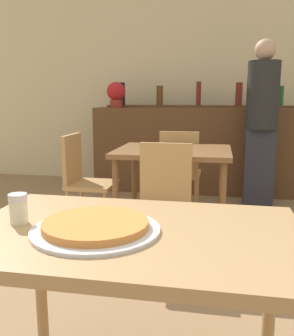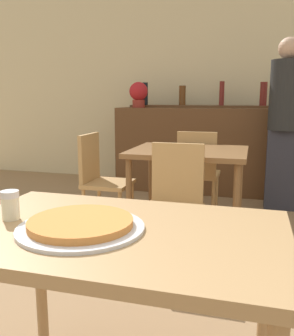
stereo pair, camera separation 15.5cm
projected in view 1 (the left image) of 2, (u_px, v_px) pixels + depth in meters
The scene contains 12 objects.
wall_back at pixel (200, 82), 5.15m from camera, with size 8.00×0.05×2.80m.
dining_table_near at pixel (132, 256), 1.25m from camera, with size 1.11×0.71×0.77m.
dining_table_far at pixel (173, 160), 3.18m from camera, with size 0.96×0.79×0.77m.
bar_counter at pixel (197, 150), 4.83m from camera, with size 2.60×0.56×1.07m.
bar_back_shelf at pixel (197, 103), 4.85m from camera, with size 2.39×0.24×0.33m.
chair_far_side_front at pixel (164, 197), 2.67m from camera, with size 0.40×0.40×0.88m.
chair_far_side_back at pixel (180, 168), 3.75m from camera, with size 0.40×0.40×0.88m.
chair_far_side_left at pixel (84, 176), 3.36m from camera, with size 0.40×0.40×0.88m.
pizza_tray at pixel (96, 227), 1.20m from camera, with size 0.42×0.42×0.04m.
cheese_shaker at pixel (18, 208), 1.28m from camera, with size 0.06×0.06×0.10m.
person_standing at pixel (262, 118), 4.05m from camera, with size 0.34×0.34×1.80m.
potted_plant at pixel (116, 93), 4.84m from camera, with size 0.24×0.24×0.33m.
Camera 1 is at (0.27, -1.14, 1.20)m, focal length 40.00 mm.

